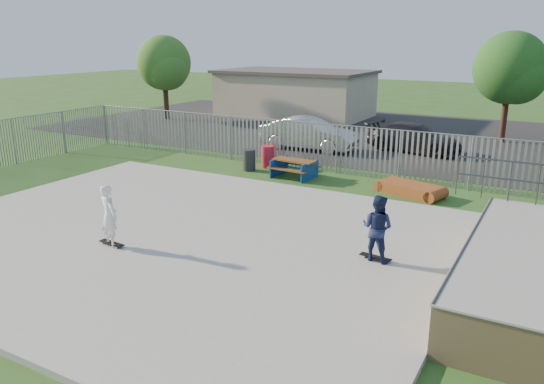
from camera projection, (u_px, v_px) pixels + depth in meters
The scene contains 17 objects.
ground at pixel (177, 238), 14.76m from camera, with size 120.00×120.00×0.00m, color #2F511B.
concrete_slab at pixel (177, 235), 14.74m from camera, with size 15.00×12.00×0.15m, color #9E9F99.
fence at pixel (286, 172), 17.85m from camera, with size 26.04×16.02×2.00m.
picnic_table at pixel (294, 168), 21.09m from camera, with size 1.80×1.52×0.72m.
funbox at pixel (410, 189), 18.77m from camera, with size 2.25×1.56×0.41m.
trash_bin_red at pixel (268, 157), 22.71m from camera, with size 0.56×0.56×0.93m, color #B31B2B.
trash_bin_grey at pixel (249, 160), 22.17m from camera, with size 0.54×0.54×0.89m, color #252527.
parking_lot at pixel (387, 134), 30.66m from camera, with size 40.00×18.00×0.02m, color black.
car_silver at pixel (308, 134), 26.21m from camera, with size 1.66×4.75×1.56m, color #B6B7BC.
car_dark at pixel (414, 138), 25.70m from camera, with size 1.90×4.66×1.35m, color black.
building at pixel (295, 93), 37.32m from camera, with size 10.40×6.40×3.20m.
tree_left at pixel (164, 63), 35.29m from camera, with size 3.61×3.61×5.57m.
tree_mid at pixel (510, 68), 27.29m from camera, with size 3.72×3.72×5.73m.
skateboard_a at pixel (375, 258), 12.95m from camera, with size 0.82×0.30×0.08m.
skateboard_b at pixel (112, 244), 13.83m from camera, with size 0.82×0.28×0.08m.
skater_navy at pixel (377, 228), 12.73m from camera, with size 0.80×0.62×1.64m, color #162146.
skater_white at pixel (109, 216), 13.61m from camera, with size 0.60×0.39×1.64m, color white.
Camera 1 is at (9.07, -10.74, 5.36)m, focal length 35.00 mm.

